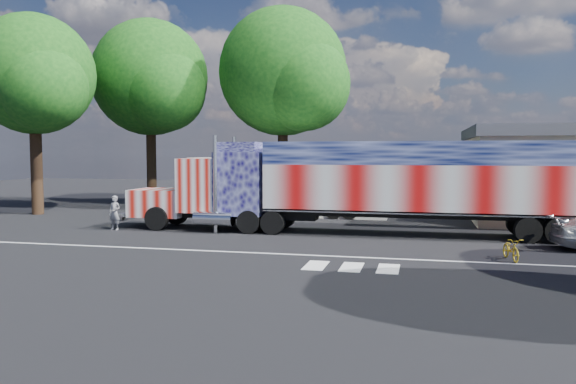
% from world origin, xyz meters
% --- Properties ---
extents(ground, '(100.00, 100.00, 0.00)m').
position_xyz_m(ground, '(0.00, 0.00, 0.00)').
color(ground, black).
extents(lane_markings, '(30.00, 2.67, 0.01)m').
position_xyz_m(lane_markings, '(1.71, -3.77, 0.01)').
color(lane_markings, silver).
rests_on(lane_markings, ground).
extents(semi_truck, '(21.58, 3.41, 4.60)m').
position_xyz_m(semi_truck, '(3.44, 3.05, 2.37)').
color(semi_truck, black).
rests_on(semi_truck, ground).
extents(coach_bus, '(11.98, 2.79, 3.49)m').
position_xyz_m(coach_bus, '(-1.60, 9.77, 1.81)').
color(coach_bus, silver).
rests_on(coach_bus, ground).
extents(woman, '(0.67, 0.49, 1.69)m').
position_xyz_m(woman, '(-8.37, 1.50, 0.85)').
color(woman, slate).
rests_on(woman, ground).
extents(bicycle, '(0.80, 1.59, 0.80)m').
position_xyz_m(bicycle, '(9.32, -2.30, 0.40)').
color(bicycle, gold).
rests_on(bicycle, ground).
extents(tree_nw_a, '(8.75, 8.34, 13.37)m').
position_xyz_m(tree_nw_a, '(-12.82, 14.43, 9.14)').
color(tree_nw_a, black).
rests_on(tree_nw_a, ground).
extents(tree_n_mid, '(9.29, 8.85, 13.80)m').
position_xyz_m(tree_n_mid, '(-3.05, 14.96, 9.32)').
color(tree_n_mid, black).
rests_on(tree_n_mid, ground).
extents(tree_w_a, '(7.64, 7.28, 12.18)m').
position_xyz_m(tree_w_a, '(-16.64, 6.79, 8.47)').
color(tree_w_a, black).
rests_on(tree_w_a, ground).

